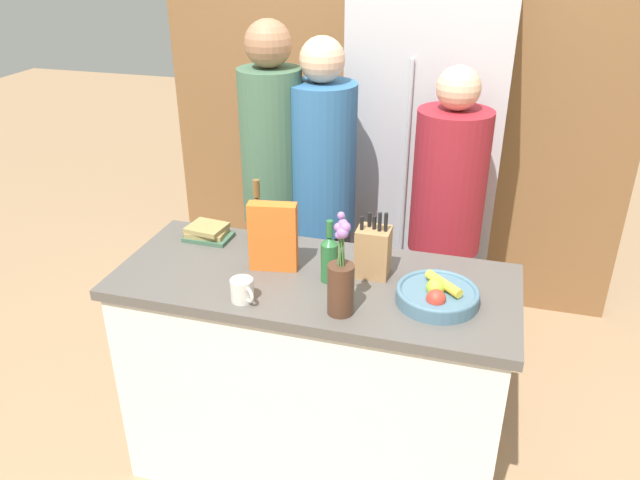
% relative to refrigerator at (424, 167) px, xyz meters
% --- Properties ---
extents(ground_plane, '(14.00, 14.00, 0.00)m').
position_rel_refrigerator_xyz_m(ground_plane, '(-0.25, -1.26, -0.96)').
color(ground_plane, '#A37F5B').
extents(kitchen_island, '(1.53, 0.64, 0.94)m').
position_rel_refrigerator_xyz_m(kitchen_island, '(-0.25, -1.26, -0.49)').
color(kitchen_island, silver).
rests_on(kitchen_island, ground_plane).
extents(back_wall_wood, '(2.73, 0.12, 2.60)m').
position_rel_refrigerator_xyz_m(back_wall_wood, '(-0.25, 0.36, 0.34)').
color(back_wall_wood, brown).
rests_on(back_wall_wood, ground_plane).
extents(refrigerator, '(0.77, 0.63, 1.93)m').
position_rel_refrigerator_xyz_m(refrigerator, '(0.00, 0.00, 0.00)').
color(refrigerator, '#B7B7BC').
rests_on(refrigerator, ground_plane).
extents(fruit_bowl, '(0.29, 0.29, 0.09)m').
position_rel_refrigerator_xyz_m(fruit_bowl, '(0.22, -1.31, 0.01)').
color(fruit_bowl, slate).
rests_on(fruit_bowl, kitchen_island).
extents(knife_block, '(0.12, 0.11, 0.27)m').
position_rel_refrigerator_xyz_m(knife_block, '(-0.04, -1.18, 0.07)').
color(knife_block, '#A87A4C').
rests_on(knife_block, kitchen_island).
extents(flower_vase, '(0.09, 0.09, 0.37)m').
position_rel_refrigerator_xyz_m(flower_vase, '(-0.10, -1.46, 0.09)').
color(flower_vase, '#4C2D1E').
rests_on(flower_vase, kitchen_island).
extents(cereal_box, '(0.19, 0.09, 0.27)m').
position_rel_refrigerator_xyz_m(cereal_box, '(-0.42, -1.23, 0.11)').
color(cereal_box, orange).
rests_on(cereal_box, kitchen_island).
extents(coffee_mug, '(0.10, 0.09, 0.08)m').
position_rel_refrigerator_xyz_m(coffee_mug, '(-0.45, -1.48, 0.01)').
color(coffee_mug, silver).
rests_on(coffee_mug, kitchen_island).
extents(book_stack, '(0.19, 0.15, 0.06)m').
position_rel_refrigerator_xyz_m(book_stack, '(-0.78, -1.06, 0.00)').
color(book_stack, '#3D6047').
rests_on(book_stack, kitchen_island).
extents(bottle_oil, '(0.08, 0.08, 0.28)m').
position_rel_refrigerator_xyz_m(bottle_oil, '(-0.56, -1.03, 0.08)').
color(bottle_oil, brown).
rests_on(bottle_oil, kitchen_island).
extents(bottle_vinegar, '(0.06, 0.06, 0.25)m').
position_rel_refrigerator_xyz_m(bottle_vinegar, '(-0.19, -1.26, 0.07)').
color(bottle_vinegar, '#286633').
rests_on(bottle_vinegar, kitchen_island).
extents(person_at_sink, '(0.29, 0.29, 1.78)m').
position_rel_refrigerator_xyz_m(person_at_sink, '(-0.64, -0.63, 0.06)').
color(person_at_sink, '#383842').
rests_on(person_at_sink, ground_plane).
extents(person_in_blue, '(0.32, 0.32, 1.72)m').
position_rel_refrigerator_xyz_m(person_in_blue, '(-0.41, -0.58, 0.01)').
color(person_in_blue, '#383842').
rests_on(person_in_blue, ground_plane).
extents(person_in_red_tee, '(0.33, 0.33, 1.62)m').
position_rel_refrigerator_xyz_m(person_in_red_tee, '(0.17, -0.55, -0.05)').
color(person_in_red_tee, '#383842').
rests_on(person_in_red_tee, ground_plane).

